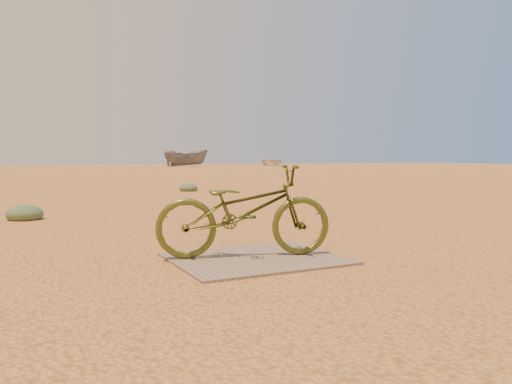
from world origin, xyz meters
name	(u,v)px	position (x,y,z in m)	size (l,w,h in m)	color
ground	(288,269)	(0.00, 0.00, 0.00)	(120.00, 120.00, 0.00)	#CF8C4B
plywood_board	(256,258)	(-0.07, 0.47, 0.01)	(1.51, 1.25, 0.02)	#816F58
bicycle	(244,211)	(-0.14, 0.56, 0.45)	(0.56, 1.62, 0.85)	#4E531C
boat_mid_right	(186,158)	(14.23, 44.99, 0.86)	(1.67, 4.44, 1.72)	slate
boat_far_right	(272,161)	(24.89, 46.49, 0.50)	(3.46, 4.84, 1.00)	silver
kale_a	(25,220)	(-1.88, 4.68, 0.00)	(0.53, 0.53, 0.29)	#5A754D
kale_b	(189,191)	(2.40, 9.63, 0.00)	(0.51, 0.51, 0.28)	#5A754D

